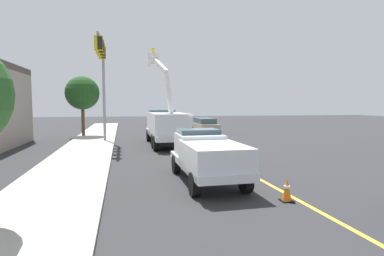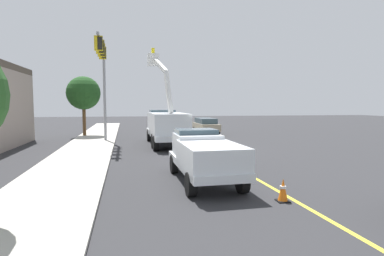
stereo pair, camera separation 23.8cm
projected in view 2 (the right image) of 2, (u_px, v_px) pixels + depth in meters
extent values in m
plane|color=#2D2D30|center=(204.00, 149.00, 21.91)|extent=(120.00, 120.00, 0.00)
cube|color=#B2ADA3|center=(84.00, 152.00, 20.18)|extent=(60.11, 6.64, 0.12)
cube|color=yellow|center=(204.00, 149.00, 21.91)|extent=(49.94, 2.70, 0.01)
cube|color=silver|center=(167.00, 134.00, 23.84)|extent=(8.32, 2.91, 0.36)
cube|color=silver|center=(162.00, 122.00, 26.34)|extent=(2.74, 2.48, 1.60)
cube|color=#384C56|center=(162.00, 114.00, 26.48)|extent=(1.91, 2.19, 0.64)
cube|color=silver|center=(168.00, 125.00, 22.83)|extent=(5.37, 2.76, 1.80)
cube|color=white|center=(168.00, 92.00, 21.60)|extent=(1.20, 0.61, 3.01)
cube|color=white|center=(159.00, 64.00, 23.06)|extent=(2.82, 1.10, 1.58)
cube|color=white|center=(153.00, 60.00, 24.24)|extent=(0.90, 0.90, 0.90)
cube|color=yellow|center=(153.00, 52.00, 24.20)|extent=(0.36, 0.24, 0.60)
cylinder|color=black|center=(149.00, 135.00, 26.43)|extent=(1.06, 0.39, 1.04)
cylinder|color=black|center=(175.00, 135.00, 26.91)|extent=(1.06, 0.39, 1.04)
cylinder|color=black|center=(154.00, 141.00, 22.19)|extent=(1.06, 0.39, 1.04)
cylinder|color=black|center=(184.00, 140.00, 22.67)|extent=(1.06, 0.39, 1.04)
cylinder|color=black|center=(156.00, 143.00, 20.92)|extent=(1.06, 0.39, 1.04)
cylinder|color=black|center=(188.00, 142.00, 21.40)|extent=(1.06, 0.39, 1.04)
cube|color=silver|center=(204.00, 164.00, 12.57)|extent=(5.70, 2.38, 0.30)
cube|color=silver|center=(197.00, 146.00, 13.73)|extent=(2.11, 2.03, 1.10)
cube|color=#384C56|center=(196.00, 135.00, 13.89)|extent=(1.43, 1.83, 0.56)
cube|color=silver|center=(211.00, 158.00, 11.56)|extent=(3.46, 2.27, 1.10)
cylinder|color=black|center=(174.00, 164.00, 14.20)|extent=(0.85, 0.34, 0.84)
cylinder|color=black|center=(213.00, 162.00, 14.60)|extent=(0.85, 0.34, 0.84)
cylinder|color=black|center=(191.00, 184.00, 10.60)|extent=(0.85, 0.34, 0.84)
cylinder|color=black|center=(242.00, 181.00, 11.00)|extent=(0.85, 0.34, 0.84)
cube|color=tan|center=(206.00, 127.00, 32.80)|extent=(4.89, 2.14, 0.70)
cube|color=#384C56|center=(206.00, 121.00, 32.90)|extent=(3.54, 1.85, 0.60)
cylinder|color=black|center=(218.00, 132.00, 31.43)|extent=(0.69, 0.27, 0.68)
cylinder|color=black|center=(202.00, 132.00, 31.06)|extent=(0.69, 0.27, 0.68)
cylinder|color=black|center=(210.00, 129.00, 34.60)|extent=(0.69, 0.27, 0.68)
cylinder|color=black|center=(195.00, 130.00, 34.24)|extent=(0.69, 0.27, 0.68)
cube|color=black|center=(283.00, 201.00, 10.06)|extent=(0.40, 0.40, 0.04)
cone|color=orange|center=(283.00, 189.00, 10.03)|extent=(0.32, 0.32, 0.73)
cylinder|color=white|center=(283.00, 187.00, 10.03)|extent=(0.20, 0.20, 0.08)
cube|color=black|center=(184.00, 139.00, 27.96)|extent=(0.40, 0.40, 0.04)
cone|color=orange|center=(184.00, 135.00, 27.93)|extent=(0.32, 0.32, 0.74)
cylinder|color=white|center=(184.00, 134.00, 27.93)|extent=(0.20, 0.20, 0.08)
cylinder|color=gray|center=(105.00, 91.00, 25.96)|extent=(0.22, 0.22, 8.54)
cube|color=gray|center=(101.00, 42.00, 22.78)|extent=(5.96, 0.46, 0.16)
cube|color=gold|center=(103.00, 53.00, 24.44)|extent=(0.15, 0.57, 1.00)
cube|color=black|center=(104.00, 53.00, 24.46)|extent=(0.22, 0.33, 0.84)
cube|color=gold|center=(101.00, 50.00, 23.15)|extent=(0.15, 0.57, 1.00)
cube|color=black|center=(103.00, 50.00, 23.17)|extent=(0.22, 0.33, 0.84)
cube|color=gold|center=(100.00, 47.00, 21.86)|extent=(0.15, 0.57, 1.00)
cube|color=black|center=(101.00, 47.00, 21.88)|extent=(0.22, 0.33, 0.84)
cube|color=gold|center=(98.00, 43.00, 20.57)|extent=(0.15, 0.57, 1.00)
cube|color=black|center=(100.00, 43.00, 20.59)|extent=(0.22, 0.33, 0.84)
cylinder|color=brown|center=(84.00, 121.00, 30.09)|extent=(0.32, 0.32, 3.14)
sphere|color=#1E471C|center=(84.00, 93.00, 29.88)|extent=(3.23, 3.23, 3.23)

